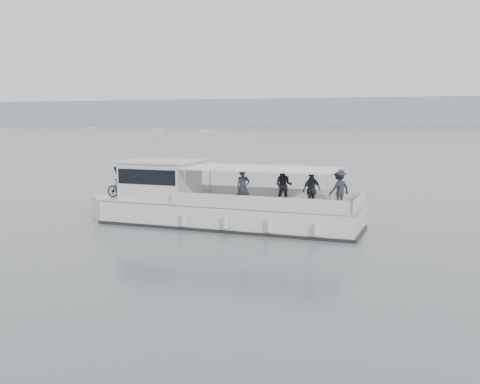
% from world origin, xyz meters
% --- Properties ---
extents(ground, '(1400.00, 1400.00, 0.00)m').
position_xyz_m(ground, '(0.00, 0.00, 0.00)').
color(ground, '#525B61').
rests_on(ground, ground).
extents(headland, '(1400.00, 90.00, 28.00)m').
position_xyz_m(headland, '(0.00, 560.00, 14.00)').
color(headland, '#939EA8').
rests_on(headland, ground).
extents(tour_boat, '(13.61, 4.07, 5.67)m').
position_xyz_m(tour_boat, '(0.80, 1.38, 0.93)').
color(tour_boat, silver).
rests_on(tour_boat, ground).
extents(moored_fleet, '(402.79, 336.54, 10.67)m').
position_xyz_m(moored_fleet, '(-16.96, 197.78, 0.36)').
color(moored_fleet, silver).
rests_on(moored_fleet, ground).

